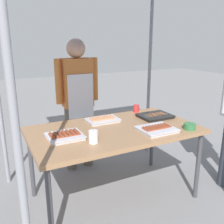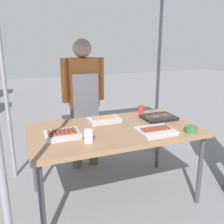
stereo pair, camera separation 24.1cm
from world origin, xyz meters
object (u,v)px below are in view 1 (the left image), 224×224
object	(u,v)px
tray_meat_skewers	(155,116)
condiment_bowl	(189,126)
tray_grilled_sausages	(157,129)
drink_cup_by_wok	(93,137)
stall_table	(114,133)
tray_pork_links	(65,136)
vendor_woman	(78,95)
tray_spring_rolls	(103,120)
drink_cup_near_edge	(136,108)

from	to	relation	value
tray_meat_skewers	condiment_bowl	world-z (taller)	condiment_bowl
tray_grilled_sausages	drink_cup_by_wok	distance (m)	0.63
stall_table	drink_cup_by_wok	xyz separation A→B (m)	(-0.32, -0.23, 0.11)
condiment_bowl	tray_pork_links	bearing A→B (deg)	164.23
tray_meat_skewers	vendor_woman	distance (m)	0.94
tray_spring_rolls	vendor_woman	distance (m)	0.56
stall_table	drink_cup_near_edge	distance (m)	0.63
tray_meat_skewers	drink_cup_by_wok	bearing A→B (deg)	-158.69
drink_cup_by_wok	tray_pork_links	bearing A→B (deg)	131.69
tray_meat_skewers	drink_cup_by_wok	distance (m)	0.94
drink_cup_by_wok	drink_cup_near_edge	bearing A→B (deg)	37.48
stall_table	tray_meat_skewers	xyz separation A→B (m)	(0.56, 0.11, 0.07)
tray_pork_links	drink_cup_near_edge	distance (m)	1.07
tray_meat_skewers	vendor_woman	world-z (taller)	vendor_woman
stall_table	condiment_bowl	world-z (taller)	condiment_bowl
condiment_bowl	tray_meat_skewers	bearing A→B (deg)	98.33
tray_grilled_sausages	drink_cup_near_edge	size ratio (longest dim) A/B	3.79
stall_table	drink_cup_near_edge	xyz separation A→B (m)	(0.49, 0.38, 0.10)
tray_meat_skewers	drink_cup_near_edge	bearing A→B (deg)	104.10
condiment_bowl	drink_cup_near_edge	world-z (taller)	drink_cup_near_edge
tray_spring_rolls	drink_cup_by_wok	distance (m)	0.56
drink_cup_near_edge	tray_spring_rolls	bearing A→B (deg)	-163.56
tray_grilled_sausages	tray_pork_links	distance (m)	0.84
stall_table	tray_spring_rolls	bearing A→B (deg)	93.91
tray_grilled_sausages	vendor_woman	xyz separation A→B (m)	(-0.41, 1.01, 0.16)
tray_spring_rolls	vendor_woman	size ratio (longest dim) A/B	0.21
tray_meat_skewers	vendor_woman	bearing A→B (deg)	134.47
tray_spring_rolls	tray_meat_skewers	bearing A→B (deg)	-12.50
tray_meat_skewers	condiment_bowl	xyz separation A→B (m)	(0.07, -0.45, 0.01)
drink_cup_by_wok	tray_meat_skewers	bearing A→B (deg)	21.31
drink_cup_by_wok	tray_spring_rolls	bearing A→B (deg)	57.35
tray_spring_rolls	drink_cup_by_wok	size ratio (longest dim) A/B	3.13
condiment_bowl	drink_cup_by_wok	distance (m)	0.95
drink_cup_near_edge	drink_cup_by_wok	world-z (taller)	drink_cup_by_wok
stall_table	tray_meat_skewers	distance (m)	0.57
vendor_woman	drink_cup_near_edge	bearing A→B (deg)	146.42
drink_cup_near_edge	vendor_woman	distance (m)	0.71
drink_cup_near_edge	stall_table	bearing A→B (deg)	-141.83
tray_pork_links	drink_cup_near_edge	xyz separation A→B (m)	(0.99, 0.41, 0.02)
drink_cup_near_edge	vendor_woman	world-z (taller)	vendor_woman
tray_meat_skewers	tray_pork_links	world-z (taller)	tray_pork_links
tray_pork_links	drink_cup_by_wok	xyz separation A→B (m)	(0.18, -0.20, 0.03)
tray_spring_rolls	drink_cup_near_edge	distance (m)	0.53
stall_table	tray_meat_skewers	bearing A→B (deg)	10.94
tray_meat_skewers	drink_cup_near_edge	xyz separation A→B (m)	(-0.07, 0.28, 0.03)
tray_grilled_sausages	tray_spring_rolls	distance (m)	0.58
tray_spring_rolls	vendor_woman	world-z (taller)	vendor_woman
tray_meat_skewers	drink_cup_near_edge	world-z (taller)	drink_cup_near_edge
drink_cup_near_edge	tray_grilled_sausages	bearing A→B (deg)	-105.33
drink_cup_by_wok	vendor_woman	xyz separation A→B (m)	(0.23, 1.00, 0.13)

